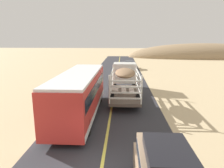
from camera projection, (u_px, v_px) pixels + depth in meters
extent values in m
cube|color=black|center=(168.00, 153.00, 6.37)|extent=(1.42, 2.07, 0.36)
cube|color=silver|center=(125.00, 73.00, 23.33)|extent=(2.50, 2.20, 2.20)
cube|color=#192333|center=(125.00, 69.00, 23.23)|extent=(2.53, 1.54, 0.70)
cube|color=brown|center=(125.00, 94.00, 18.31)|extent=(2.50, 6.40, 0.24)
cylinder|color=silver|center=(113.00, 75.00, 21.16)|extent=(0.12, 0.12, 2.20)
cylinder|color=silver|center=(136.00, 75.00, 21.04)|extent=(0.12, 0.12, 2.20)
cylinder|color=silver|center=(109.00, 90.00, 15.04)|extent=(0.12, 0.12, 2.20)
cylinder|color=silver|center=(142.00, 90.00, 14.92)|extent=(0.12, 0.12, 2.20)
cube|color=silver|center=(111.00, 88.00, 18.25)|extent=(0.08, 6.30, 0.12)
cube|color=silver|center=(138.00, 88.00, 18.12)|extent=(0.08, 6.30, 0.12)
cube|color=silver|center=(125.00, 98.00, 15.11)|extent=(2.40, 0.08, 0.12)
cube|color=silver|center=(111.00, 83.00, 18.15)|extent=(0.08, 6.30, 0.12)
cube|color=silver|center=(139.00, 84.00, 18.03)|extent=(0.08, 6.30, 0.12)
cube|color=silver|center=(125.00, 93.00, 15.01)|extent=(2.40, 0.08, 0.12)
cube|color=silver|center=(111.00, 79.00, 18.05)|extent=(0.08, 6.30, 0.12)
cube|color=silver|center=(139.00, 79.00, 17.93)|extent=(0.08, 6.30, 0.12)
cube|color=silver|center=(125.00, 87.00, 14.91)|extent=(2.40, 0.08, 0.12)
cube|color=silver|center=(111.00, 74.00, 17.96)|extent=(0.08, 6.30, 0.12)
cube|color=silver|center=(139.00, 74.00, 17.83)|extent=(0.08, 6.30, 0.12)
cube|color=silver|center=(126.00, 81.00, 14.82)|extent=(2.40, 0.08, 0.12)
ellipsoid|color=#8C6B4C|center=(125.00, 73.00, 17.88)|extent=(1.75, 3.84, 0.70)
cylinder|color=black|center=(115.00, 83.00, 23.66)|extent=(0.32, 1.10, 1.10)
cylinder|color=black|center=(134.00, 83.00, 23.55)|extent=(0.32, 1.10, 1.10)
cylinder|color=black|center=(112.00, 100.00, 17.15)|extent=(0.32, 1.10, 1.10)
cylinder|color=black|center=(138.00, 100.00, 17.04)|extent=(0.32, 1.10, 1.10)
cube|color=red|center=(80.00, 93.00, 14.88)|extent=(2.50, 10.00, 2.70)
cube|color=white|center=(79.00, 74.00, 14.56)|extent=(2.45, 9.80, 0.16)
cube|color=#192333|center=(79.00, 87.00, 14.77)|extent=(2.54, 9.20, 0.80)
cube|color=silver|center=(80.00, 108.00, 15.13)|extent=(2.53, 9.80, 0.36)
cylinder|color=black|center=(76.00, 96.00, 18.36)|extent=(0.30, 1.00, 1.00)
cylinder|color=black|center=(100.00, 97.00, 18.25)|extent=(0.30, 1.00, 1.00)
cylinder|color=black|center=(51.00, 127.00, 12.03)|extent=(0.30, 1.00, 1.00)
cylinder|color=black|center=(87.00, 128.00, 11.91)|extent=(0.30, 1.00, 1.00)
cube|color=#8C7259|center=(129.00, 66.00, 38.81)|extent=(1.80, 4.40, 0.70)
cube|color=#192333|center=(129.00, 63.00, 38.77)|extent=(1.53, 2.20, 0.60)
cylinder|color=black|center=(125.00, 66.00, 40.18)|extent=(0.22, 0.66, 0.66)
cylinder|color=black|center=(133.00, 66.00, 40.10)|extent=(0.22, 0.66, 0.66)
cylinder|color=black|center=(125.00, 68.00, 37.60)|extent=(0.22, 0.66, 0.66)
cylinder|color=black|center=(134.00, 68.00, 37.52)|extent=(0.22, 0.66, 0.66)
ellipsoid|color=#997C5A|center=(203.00, 57.00, 62.91)|extent=(46.54, 16.48, 8.62)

